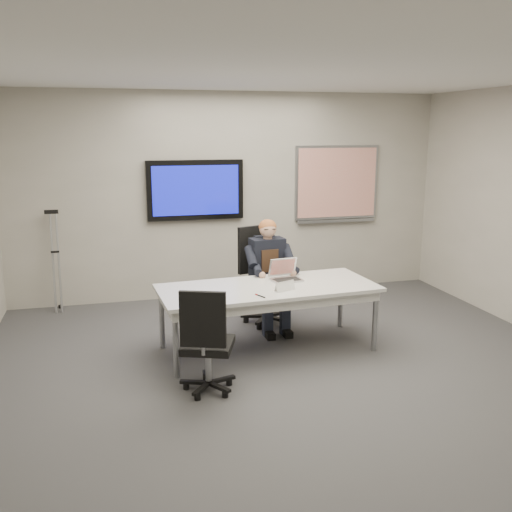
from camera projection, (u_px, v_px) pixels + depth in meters
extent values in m
cube|color=#3D3D40|center=(301.00, 381.00, 5.32)|extent=(6.00, 6.00, 0.02)
cube|color=silver|center=(307.00, 68.00, 4.71)|extent=(6.00, 6.00, 0.02)
cube|color=#A19E92|center=(231.00, 196.00, 7.85)|extent=(6.00, 0.02, 2.80)
cube|color=silver|center=(268.00, 288.00, 5.95)|extent=(2.32, 1.09, 0.04)
cube|color=silver|center=(268.00, 295.00, 5.97)|extent=(2.22, 0.99, 0.09)
cylinder|color=gray|center=(176.00, 345.00, 5.33)|extent=(0.06, 0.06, 0.66)
cylinder|color=gray|center=(375.00, 321.00, 5.99)|extent=(0.06, 0.06, 0.66)
cylinder|color=gray|center=(162.00, 319.00, 6.07)|extent=(0.06, 0.06, 0.66)
cylinder|color=gray|center=(341.00, 300.00, 6.73)|extent=(0.06, 0.06, 0.66)
cube|color=black|center=(195.00, 190.00, 7.65)|extent=(1.30, 0.08, 0.80)
cube|color=#0C1185|center=(196.00, 190.00, 7.61)|extent=(1.16, 0.01, 0.66)
cube|color=gray|center=(337.00, 183.00, 8.18)|extent=(1.25, 0.04, 1.05)
cube|color=white|center=(337.00, 183.00, 8.16)|extent=(1.18, 0.01, 0.98)
cube|color=gray|center=(336.00, 221.00, 8.27)|extent=(1.18, 0.05, 0.04)
cylinder|color=gray|center=(266.00, 298.00, 6.86)|extent=(0.07, 0.07, 0.40)
cube|color=black|center=(266.00, 282.00, 6.82)|extent=(0.65, 0.65, 0.08)
cube|color=black|center=(255.00, 249.00, 6.94)|extent=(0.46, 0.20, 0.57)
cylinder|color=gray|center=(208.00, 363.00, 5.09)|extent=(0.06, 0.06, 0.34)
cube|color=black|center=(208.00, 345.00, 5.05)|extent=(0.56, 0.56, 0.07)
cube|color=black|center=(203.00, 319.00, 4.78)|extent=(0.39, 0.18, 0.49)
cube|color=black|center=(267.00, 261.00, 6.73)|extent=(0.41, 0.26, 0.54)
cube|color=#372316|center=(270.00, 261.00, 6.61)|extent=(0.21, 0.04, 0.26)
sphere|color=tan|center=(268.00, 229.00, 6.62)|extent=(0.20, 0.20, 0.20)
ellipsoid|color=#995327|center=(268.00, 227.00, 6.62)|extent=(0.21, 0.21, 0.17)
cube|color=silver|center=(287.00, 280.00, 6.16)|extent=(0.34, 0.26, 0.02)
cube|color=black|center=(287.00, 279.00, 6.15)|extent=(0.29, 0.19, 0.00)
cube|color=silver|center=(283.00, 267.00, 6.27)|extent=(0.33, 0.12, 0.21)
cube|color=red|center=(283.00, 267.00, 6.26)|extent=(0.29, 0.10, 0.18)
cylinder|color=black|center=(260.00, 296.00, 5.59)|extent=(0.07, 0.14, 0.01)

